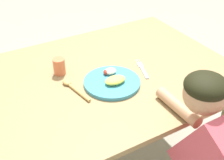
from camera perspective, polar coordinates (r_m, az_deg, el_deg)
dining_table at (r=1.59m, az=-1.67°, el=-1.85°), size 1.36×0.98×0.71m
plate at (r=1.46m, az=0.10°, el=-0.24°), size 0.28×0.28×0.05m
fork at (r=1.58m, az=5.81°, el=2.08°), size 0.08×0.19×0.01m
spoon at (r=1.44m, az=-7.52°, el=-1.38°), size 0.06×0.21×0.02m
drinking_cup at (r=1.54m, az=-10.03°, el=2.57°), size 0.06×0.06×0.09m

